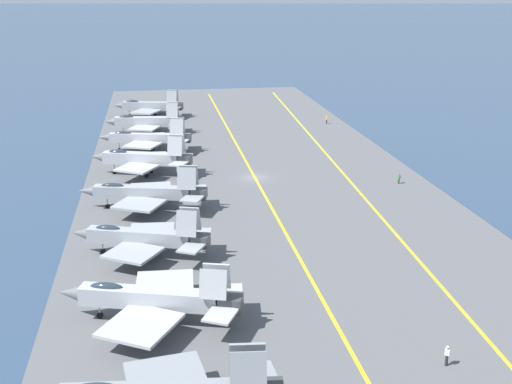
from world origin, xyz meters
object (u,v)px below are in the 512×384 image
at_px(parked_jet_second, 153,299).
at_px(parked_jet_sixth, 147,138).
at_px(parked_jet_eighth, 149,106).
at_px(parked_jet_fifth, 143,159).
at_px(parked_jet_seventh, 146,122).
at_px(crew_white_vest, 447,355).
at_px(crew_green_vest, 399,178).
at_px(parked_jet_fourth, 145,192).
at_px(parked_jet_third, 143,237).
at_px(crew_yellow_vest, 327,119).

xyz_separation_m(parked_jet_second, parked_jet_sixth, (62.29, 0.60, 0.22)).
bearing_deg(parked_jet_sixth, parked_jet_eighth, -1.03).
relative_size(parked_jet_fifth, parked_jet_seventh, 1.02).
relative_size(parked_jet_seventh, crew_white_vest, 9.02).
distance_m(parked_jet_eighth, crew_green_vest, 68.79).
bearing_deg(parked_jet_fourth, parked_jet_third, 179.27).
height_order(parked_jet_third, parked_jet_fourth, parked_jet_fourth).
relative_size(crew_green_vest, crew_yellow_vest, 0.99).
distance_m(parked_jet_fourth, parked_jet_seventh, 46.44).
relative_size(crew_green_vest, crew_white_vest, 0.93).
bearing_deg(parked_jet_fifth, parked_jet_second, -178.57).
xyz_separation_m(parked_jet_fourth, parked_jet_seventh, (46.44, 0.03, 0.07)).
height_order(parked_jet_fifth, crew_white_vest, parked_jet_fifth).
bearing_deg(parked_jet_eighth, parked_jet_second, -179.98).
distance_m(parked_jet_third, parked_jet_seventh, 62.39).
bearing_deg(parked_jet_third, parked_jet_seventh, -0.16).
height_order(parked_jet_fifth, parked_jet_sixth, parked_jet_fifth).
relative_size(parked_jet_fifth, crew_green_vest, 9.85).
height_order(crew_yellow_vest, crew_white_vest, crew_white_vest).
bearing_deg(parked_jet_second, parked_jet_fifth, 1.43).
relative_size(parked_jet_third, crew_white_vest, 8.91).
bearing_deg(parked_jet_fifth, parked_jet_sixth, -2.18).
distance_m(parked_jet_sixth, crew_yellow_vest, 42.79).
distance_m(parked_jet_third, parked_jet_fourth, 15.95).
height_order(parked_jet_sixth, parked_jet_seventh, parked_jet_seventh).
xyz_separation_m(parked_jet_second, crew_green_vest, (36.52, -37.16, -1.43)).
bearing_deg(crew_green_vest, parked_jet_sixth, 55.70).
height_order(parked_jet_eighth, crew_white_vest, parked_jet_eighth).
xyz_separation_m(parked_jet_sixth, parked_jet_seventh, (14.93, 0.18, -0.09)).
bearing_deg(crew_white_vest, parked_jet_fifth, 22.60).
relative_size(parked_jet_seventh, crew_green_vest, 9.68).
relative_size(parked_jet_fourth, parked_jet_fifth, 1.07).
relative_size(parked_jet_third, parked_jet_sixth, 0.94).
bearing_deg(parked_jet_sixth, parked_jet_third, 179.57).
xyz_separation_m(parked_jet_fourth, parked_jet_eighth, (63.59, -0.73, 0.13)).
bearing_deg(parked_jet_third, crew_green_vest, -60.36).
bearing_deg(parked_jet_seventh, crew_white_vest, -164.90).
height_order(parked_jet_sixth, crew_green_vest, parked_jet_sixth).
height_order(parked_jet_fourth, crew_white_vest, parked_jet_fourth).
distance_m(parked_jet_eighth, crew_yellow_vest, 40.24).
bearing_deg(parked_jet_second, parked_jet_fourth, 1.41).
distance_m(parked_jet_second, crew_yellow_vest, 89.38).
distance_m(parked_jet_second, parked_jet_sixth, 62.29).
relative_size(parked_jet_second, parked_jet_sixth, 1.00).
distance_m(parked_jet_fourth, parked_jet_sixth, 31.51).
bearing_deg(parked_jet_fifth, parked_jet_eighth, -1.40).
bearing_deg(parked_jet_fourth, parked_jet_fifth, 1.45).
height_order(parked_jet_eighth, crew_yellow_vest, parked_jet_eighth).
relative_size(parked_jet_fifth, crew_white_vest, 9.18).
bearing_deg(parked_jet_fifth, parked_jet_third, -179.62).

